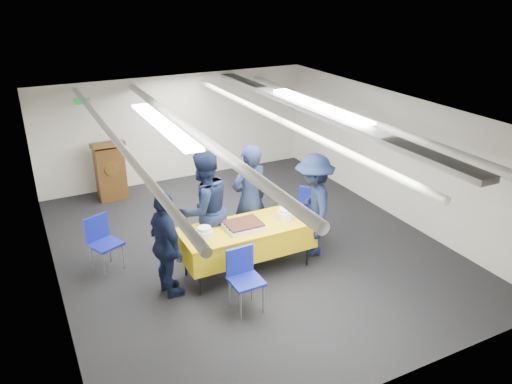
{
  "coord_description": "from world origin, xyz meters",
  "views": [
    {
      "loc": [
        -3.19,
        -6.68,
        4.18
      ],
      "look_at": [
        0.06,
        -0.2,
        1.05
      ],
      "focal_mm": 35.0,
      "sensor_mm": 36.0,
      "label": 1
    }
  ],
  "objects_px": {
    "sailor_d": "(313,205)",
    "podium": "(110,169)",
    "chair_near": "(243,273)",
    "chair_left": "(102,238)",
    "sheet_cake": "(243,225)",
    "serving_table": "(247,238)",
    "chair_right": "(307,208)",
    "sailor_c": "(167,245)",
    "sailor_b": "(204,210)",
    "sailor_a": "(250,199)"
  },
  "relations": [
    {
      "from": "sailor_b",
      "to": "sailor_c",
      "type": "height_order",
      "value": "sailor_b"
    },
    {
      "from": "podium",
      "to": "sailor_d",
      "type": "xyz_separation_m",
      "value": [
        2.45,
        -3.72,
        0.23
      ]
    },
    {
      "from": "serving_table",
      "to": "chair_near",
      "type": "xyz_separation_m",
      "value": [
        -0.45,
        -0.8,
        -0.03
      ]
    },
    {
      "from": "podium",
      "to": "sailor_c",
      "type": "bearing_deg",
      "value": -89.91
    },
    {
      "from": "chair_near",
      "to": "chair_left",
      "type": "distance_m",
      "value": 2.39
    },
    {
      "from": "chair_right",
      "to": "sailor_d",
      "type": "height_order",
      "value": "sailor_d"
    },
    {
      "from": "chair_right",
      "to": "chair_left",
      "type": "height_order",
      "value": "same"
    },
    {
      "from": "sheet_cake",
      "to": "chair_near",
      "type": "relative_size",
      "value": 0.64
    },
    {
      "from": "serving_table",
      "to": "sailor_b",
      "type": "height_order",
      "value": "sailor_b"
    },
    {
      "from": "chair_right",
      "to": "sailor_d",
      "type": "distance_m",
      "value": 0.66
    },
    {
      "from": "chair_near",
      "to": "sailor_a",
      "type": "relative_size",
      "value": 0.48
    },
    {
      "from": "serving_table",
      "to": "sheet_cake",
      "type": "xyz_separation_m",
      "value": [
        -0.08,
        -0.05,
        0.26
      ]
    },
    {
      "from": "sailor_a",
      "to": "sailor_d",
      "type": "bearing_deg",
      "value": 138.88
    },
    {
      "from": "sheet_cake",
      "to": "sailor_d",
      "type": "relative_size",
      "value": 0.33
    },
    {
      "from": "sailor_d",
      "to": "podium",
      "type": "bearing_deg",
      "value": -124.1
    },
    {
      "from": "sheet_cake",
      "to": "chair_left",
      "type": "relative_size",
      "value": 0.64
    },
    {
      "from": "serving_table",
      "to": "chair_right",
      "type": "bearing_deg",
      "value": 21.74
    },
    {
      "from": "sailor_d",
      "to": "serving_table",
      "type": "bearing_deg",
      "value": -66.26
    },
    {
      "from": "serving_table",
      "to": "chair_right",
      "type": "distance_m",
      "value": 1.52
    },
    {
      "from": "sailor_b",
      "to": "chair_right",
      "type": "bearing_deg",
      "value": 169.07
    },
    {
      "from": "serving_table",
      "to": "sheet_cake",
      "type": "distance_m",
      "value": 0.28
    },
    {
      "from": "serving_table",
      "to": "sailor_c",
      "type": "height_order",
      "value": "sailor_c"
    },
    {
      "from": "sheet_cake",
      "to": "podium",
      "type": "bearing_deg",
      "value": 107.37
    },
    {
      "from": "sailor_a",
      "to": "sailor_b",
      "type": "bearing_deg",
      "value": -0.24
    },
    {
      "from": "chair_left",
      "to": "sailor_a",
      "type": "relative_size",
      "value": 0.48
    },
    {
      "from": "sheet_cake",
      "to": "sailor_a",
      "type": "bearing_deg",
      "value": 56.96
    },
    {
      "from": "podium",
      "to": "chair_right",
      "type": "distance_m",
      "value": 4.16
    },
    {
      "from": "chair_near",
      "to": "chair_left",
      "type": "relative_size",
      "value": 1.0
    },
    {
      "from": "chair_right",
      "to": "chair_left",
      "type": "bearing_deg",
      "value": 171.67
    },
    {
      "from": "chair_right",
      "to": "sailor_b",
      "type": "bearing_deg",
      "value": -177.41
    },
    {
      "from": "sailor_d",
      "to": "chair_left",
      "type": "bearing_deg",
      "value": -85.66
    },
    {
      "from": "chair_near",
      "to": "sailor_a",
      "type": "distance_m",
      "value": 1.63
    },
    {
      "from": "podium",
      "to": "chair_left",
      "type": "relative_size",
      "value": 1.44
    },
    {
      "from": "podium",
      "to": "chair_left",
      "type": "xyz_separation_m",
      "value": [
        -0.69,
        -2.69,
        -0.08
      ]
    },
    {
      "from": "sheet_cake",
      "to": "serving_table",
      "type": "bearing_deg",
      "value": 28.91
    },
    {
      "from": "sheet_cake",
      "to": "chair_right",
      "type": "distance_m",
      "value": 1.64
    },
    {
      "from": "chair_left",
      "to": "chair_near",
      "type": "bearing_deg",
      "value": -50.84
    },
    {
      "from": "sheet_cake",
      "to": "chair_right",
      "type": "relative_size",
      "value": 0.64
    },
    {
      "from": "serving_table",
      "to": "sailor_a",
      "type": "height_order",
      "value": "sailor_a"
    },
    {
      "from": "chair_left",
      "to": "sailor_c",
      "type": "distance_m",
      "value": 1.34
    },
    {
      "from": "chair_right",
      "to": "sailor_b",
      "type": "relative_size",
      "value": 0.46
    },
    {
      "from": "chair_near",
      "to": "sailor_d",
      "type": "bearing_deg",
      "value": 26.95
    },
    {
      "from": "chair_right",
      "to": "serving_table",
      "type": "bearing_deg",
      "value": -158.26
    },
    {
      "from": "podium",
      "to": "sailor_b",
      "type": "distance_m",
      "value": 3.37
    },
    {
      "from": "chair_left",
      "to": "sailor_d",
      "type": "height_order",
      "value": "sailor_d"
    },
    {
      "from": "chair_near",
      "to": "chair_right",
      "type": "height_order",
      "value": "same"
    },
    {
      "from": "chair_near",
      "to": "sailor_a",
      "type": "bearing_deg",
      "value": 60.86
    },
    {
      "from": "sailor_c",
      "to": "sailor_d",
      "type": "height_order",
      "value": "sailor_d"
    },
    {
      "from": "sailor_c",
      "to": "sailor_b",
      "type": "bearing_deg",
      "value": -61.4
    },
    {
      "from": "chair_near",
      "to": "sailor_c",
      "type": "height_order",
      "value": "sailor_c"
    }
  ]
}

